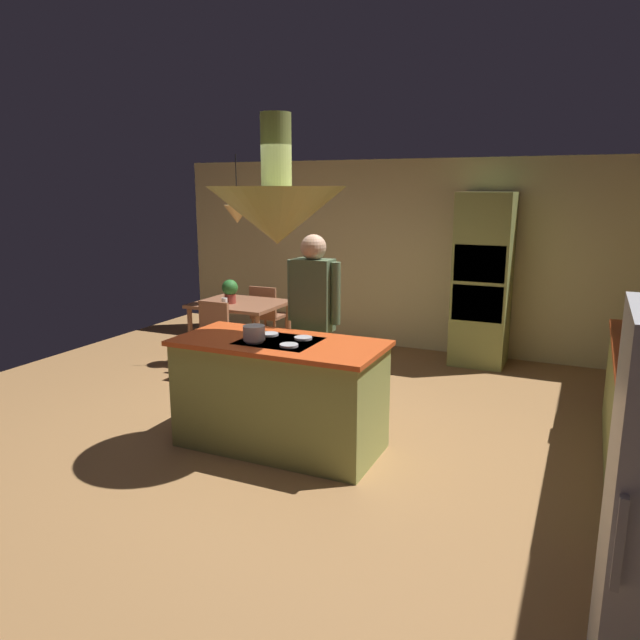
{
  "coord_description": "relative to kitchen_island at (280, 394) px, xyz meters",
  "views": [
    {
      "loc": [
        2.29,
        -4.4,
        2.17
      ],
      "look_at": [
        0.1,
        0.4,
        1.0
      ],
      "focal_mm": 33.4,
      "sensor_mm": 36.0,
      "label": 1
    }
  ],
  "objects": [
    {
      "name": "ground",
      "position": [
        0.0,
        0.2,
        -0.47
      ],
      "size": [
        8.16,
        8.16,
        0.0
      ],
      "primitive_type": "plane",
      "color": "#9E7042"
    },
    {
      "name": "wall_back",
      "position": [
        0.0,
        3.65,
        0.8
      ],
      "size": [
        6.8,
        0.1,
        2.55
      ],
      "primitive_type": "cube",
      "color": "beige",
      "rests_on": "ground"
    },
    {
      "name": "kitchen_island",
      "position": [
        0.0,
        0.0,
        0.0
      ],
      "size": [
        1.75,
        0.84,
        0.96
      ],
      "color": "#8C934C",
      "rests_on": "ground"
    },
    {
      "name": "oven_tower",
      "position": [
        1.1,
        3.24,
        0.59
      ],
      "size": [
        0.66,
        0.62,
        2.13
      ],
      "color": "#8C934C",
      "rests_on": "ground"
    },
    {
      "name": "dining_table",
      "position": [
        -1.7,
        2.1,
        0.19
      ],
      "size": [
        1.09,
        0.92,
        0.76
      ],
      "color": "#925A3E",
      "rests_on": "ground"
    },
    {
      "name": "person_at_island",
      "position": [
        -0.01,
        0.69,
        0.55
      ],
      "size": [
        0.53,
        0.24,
        1.76
      ],
      "color": "tan",
      "rests_on": "ground"
    },
    {
      "name": "range_hood",
      "position": [
        0.0,
        -0.0,
        1.52
      ],
      "size": [
        1.1,
        1.1,
        1.0
      ],
      "color": "#8C934C"
    },
    {
      "name": "pendant_light_over_table",
      "position": [
        -1.7,
        2.1,
        1.39
      ],
      "size": [
        0.32,
        0.32,
        0.82
      ],
      "color": "#E0B266"
    },
    {
      "name": "chair_facing_island",
      "position": [
        -1.7,
        1.42,
        0.03
      ],
      "size": [
        0.4,
        0.4,
        0.87
      ],
      "color": "#925A3E",
      "rests_on": "ground"
    },
    {
      "name": "chair_by_back_wall",
      "position": [
        -1.7,
        2.78,
        0.03
      ],
      "size": [
        0.4,
        0.4,
        0.87
      ],
      "rotation": [
        0.0,
        0.0,
        3.14
      ],
      "color": "#925A3E",
      "rests_on": "ground"
    },
    {
      "name": "potted_plant_on_table",
      "position": [
        -1.78,
        2.0,
        0.46
      ],
      "size": [
        0.2,
        0.2,
        0.3
      ],
      "color": "#99382D",
      "rests_on": "dining_table"
    },
    {
      "name": "cup_on_table",
      "position": [
        -1.78,
        1.87,
        0.33
      ],
      "size": [
        0.07,
        0.07,
        0.09
      ],
      "primitive_type": "cylinder",
      "color": "white",
      "rests_on": "dining_table"
    },
    {
      "name": "cooking_pot_on_cooktop",
      "position": [
        -0.16,
        -0.13,
        0.54
      ],
      "size": [
        0.18,
        0.18,
        0.12
      ],
      "primitive_type": "cylinder",
      "color": "#B2B2B7",
      "rests_on": "kitchen_island"
    }
  ]
}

